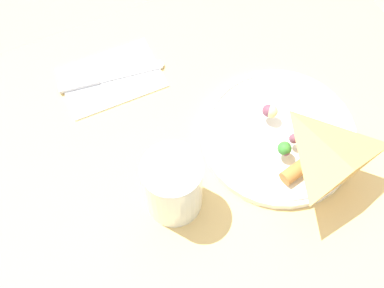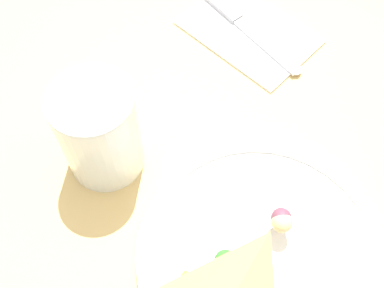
{
  "view_description": "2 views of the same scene",
  "coord_description": "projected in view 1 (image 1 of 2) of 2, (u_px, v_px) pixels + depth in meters",
  "views": [
    {
      "loc": [
        -0.15,
        -0.35,
        1.44
      ],
      "look_at": [
        0.02,
        -0.02,
        0.75
      ],
      "focal_mm": 45.0,
      "sensor_mm": 36.0,
      "label": 1
    },
    {
      "loc": [
        0.21,
        -0.21,
        1.22
      ],
      "look_at": [
        0.03,
        -0.01,
        0.74
      ],
      "focal_mm": 45.0,
      "sensor_mm": 36.0,
      "label": 2
    }
  ],
  "objects": [
    {
      "name": "ground_plane",
      "position": [
        185.0,
        260.0,
        1.45
      ],
      "size": [
        6.0,
        6.0,
        0.0
      ],
      "primitive_type": "plane",
      "color": "gray"
    },
    {
      "name": "butter_knife",
      "position": [
        106.0,
        78.0,
        0.88
      ],
      "size": [
        0.2,
        0.05,
        0.01
      ],
      "rotation": [
        0.0,
        0.0,
        -0.16
      ],
      "color": "#B2B2B7",
      "rests_on": "napkin_folded"
    },
    {
      "name": "milk_glass",
      "position": [
        173.0,
        187.0,
        0.73
      ],
      "size": [
        0.09,
        0.09,
        0.13
      ],
      "color": "white",
      "rests_on": "dining_table"
    },
    {
      "name": "napkin_folded",
      "position": [
        111.0,
        78.0,
        0.89
      ],
      "size": [
        0.18,
        0.13,
        0.0
      ],
      "rotation": [
        0.0,
        0.0,
        -0.03
      ],
      "color": "silver",
      "rests_on": "dining_table"
    },
    {
      "name": "plate_pizza",
      "position": [
        280.0,
        135.0,
        0.82
      ],
      "size": [
        0.27,
        0.27,
        0.05
      ],
      "color": "white",
      "rests_on": "dining_table"
    },
    {
      "name": "dining_table",
      "position": [
        181.0,
        180.0,
        0.92
      ],
      "size": [
        1.01,
        0.68,
        0.71
      ],
      "color": "#DBB770",
      "rests_on": "ground_plane"
    }
  ]
}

